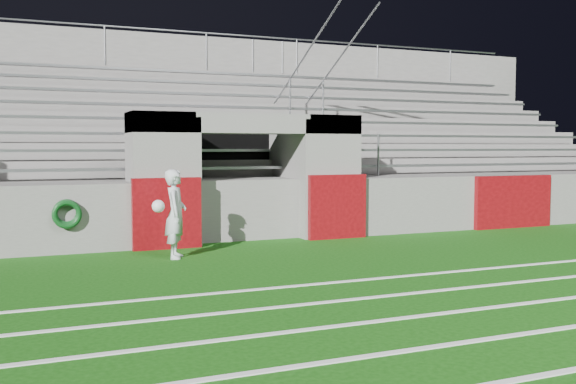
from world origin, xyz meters
name	(u,v)px	position (x,y,z in m)	size (l,w,h in m)	color
ground	(320,269)	(0.00, 0.00, 0.00)	(90.00, 90.00, 0.00)	#12480C
field_markings	(571,370)	(0.00, -5.00, 0.01)	(28.00, 8.09, 0.01)	white
stadium_structure	(193,163)	(0.00, 7.97, 1.49)	(26.00, 8.48, 5.42)	slate
goalkeeper_with_ball	(175,214)	(-1.88, 1.88, 0.78)	(0.70, 0.65, 1.54)	silver
hose_coil	(67,214)	(-3.59, 2.92, 0.74)	(0.52, 0.14, 0.53)	#0D4117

